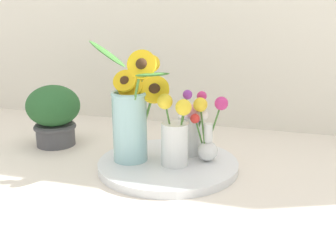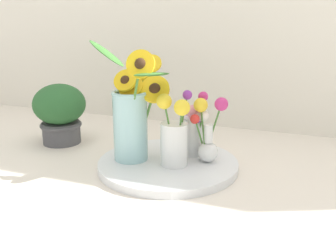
{
  "view_description": "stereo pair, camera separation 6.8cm",
  "coord_description": "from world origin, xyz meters",
  "px_view_note": "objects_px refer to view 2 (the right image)",
  "views": [
    {
      "loc": [
        0.32,
        -0.98,
        0.44
      ],
      "look_at": [
        0.02,
        0.05,
        0.13
      ],
      "focal_mm": 42.0,
      "sensor_mm": 36.0,
      "label": 1
    },
    {
      "loc": [
        0.39,
        -0.96,
        0.44
      ],
      "look_at": [
        0.02,
        0.05,
        0.13
      ],
      "focal_mm": 42.0,
      "sensor_mm": 36.0,
      "label": 2
    }
  ],
  "objects_px": {
    "mason_jar_sunflowers": "(133,113)",
    "vase_small_back": "(192,129)",
    "vase_small_center": "(174,136)",
    "vase_bulb_right": "(208,134)",
    "potted_plant": "(60,111)",
    "serving_tray": "(168,165)"
  },
  "relations": [
    {
      "from": "serving_tray",
      "to": "mason_jar_sunflowers",
      "type": "height_order",
      "value": "mason_jar_sunflowers"
    },
    {
      "from": "serving_tray",
      "to": "mason_jar_sunflowers",
      "type": "relative_size",
      "value": 1.14
    },
    {
      "from": "vase_small_center",
      "to": "mason_jar_sunflowers",
      "type": "bearing_deg",
      "value": 178.02
    },
    {
      "from": "vase_small_center",
      "to": "vase_bulb_right",
      "type": "relative_size",
      "value": 1.09
    },
    {
      "from": "serving_tray",
      "to": "vase_small_center",
      "type": "distance_m",
      "value": 0.1
    },
    {
      "from": "mason_jar_sunflowers",
      "to": "vase_bulb_right",
      "type": "xyz_separation_m",
      "value": [
        0.21,
        0.05,
        -0.06
      ]
    },
    {
      "from": "mason_jar_sunflowers",
      "to": "vase_small_back",
      "type": "relative_size",
      "value": 1.83
    },
    {
      "from": "serving_tray",
      "to": "potted_plant",
      "type": "bearing_deg",
      "value": 167.97
    },
    {
      "from": "vase_small_back",
      "to": "serving_tray",
      "type": "bearing_deg",
      "value": -123.33
    },
    {
      "from": "serving_tray",
      "to": "vase_small_back",
      "type": "xyz_separation_m",
      "value": [
        0.05,
        0.08,
        0.09
      ]
    },
    {
      "from": "mason_jar_sunflowers",
      "to": "potted_plant",
      "type": "height_order",
      "value": "mason_jar_sunflowers"
    },
    {
      "from": "vase_small_back",
      "to": "vase_small_center",
      "type": "bearing_deg",
      "value": -102.74
    },
    {
      "from": "potted_plant",
      "to": "vase_small_back",
      "type": "bearing_deg",
      "value": -1.85
    },
    {
      "from": "mason_jar_sunflowers",
      "to": "vase_bulb_right",
      "type": "relative_size",
      "value": 1.84
    },
    {
      "from": "serving_tray",
      "to": "vase_small_back",
      "type": "height_order",
      "value": "vase_small_back"
    },
    {
      "from": "mason_jar_sunflowers",
      "to": "vase_small_center",
      "type": "bearing_deg",
      "value": -1.98
    },
    {
      "from": "potted_plant",
      "to": "mason_jar_sunflowers",
      "type": "bearing_deg",
      "value": -18.56
    },
    {
      "from": "mason_jar_sunflowers",
      "to": "vase_small_center",
      "type": "distance_m",
      "value": 0.14
    },
    {
      "from": "vase_small_center",
      "to": "potted_plant",
      "type": "relative_size",
      "value": 1.02
    },
    {
      "from": "serving_tray",
      "to": "potted_plant",
      "type": "xyz_separation_m",
      "value": [
        -0.43,
        0.09,
        0.1
      ]
    },
    {
      "from": "vase_bulb_right",
      "to": "potted_plant",
      "type": "xyz_separation_m",
      "value": [
        -0.54,
        0.06,
        0.0
      ]
    },
    {
      "from": "vase_small_back",
      "to": "potted_plant",
      "type": "xyz_separation_m",
      "value": [
        -0.48,
        0.02,
        0.01
      ]
    }
  ]
}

